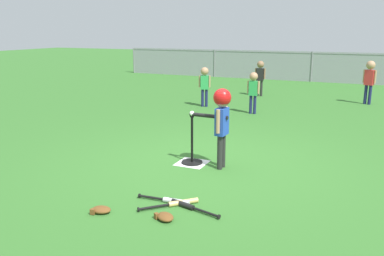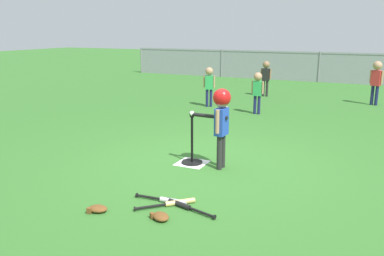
{
  "view_description": "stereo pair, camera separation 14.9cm",
  "coord_description": "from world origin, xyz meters",
  "px_view_note": "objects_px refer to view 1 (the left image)",
  "views": [
    {
      "loc": [
        2.17,
        -5.41,
        1.98
      ],
      "look_at": [
        -0.21,
        -0.09,
        0.55
      ],
      "focal_mm": 37.71,
      "sensor_mm": 36.0,
      "label": 1
    },
    {
      "loc": [
        2.31,
        -5.35,
        1.98
      ],
      "look_at": [
        -0.21,
        -0.09,
        0.55
      ],
      "focal_mm": 37.71,
      "sensor_mm": 36.0,
      "label": 2
    }
  ],
  "objects_px": {
    "fielder_near_left": "(205,81)",
    "glove_near_bats": "(101,210)",
    "batter_child": "(222,112)",
    "fielder_deep_right": "(260,74)",
    "spare_bat_black": "(186,205)",
    "spare_bat_silver": "(171,200)",
    "baseball_on_tee": "(192,113)",
    "fielder_deep_left": "(253,87)",
    "glove_by_plate": "(165,217)",
    "batting_tee": "(192,155)",
    "spare_bat_wood": "(177,203)",
    "fielder_deep_center": "(370,76)"
  },
  "relations": [
    {
      "from": "spare_bat_silver",
      "to": "glove_by_plate",
      "type": "distance_m",
      "value": 0.43
    },
    {
      "from": "fielder_deep_center",
      "to": "glove_by_plate",
      "type": "height_order",
      "value": "fielder_deep_center"
    },
    {
      "from": "fielder_near_left",
      "to": "glove_near_bats",
      "type": "distance_m",
      "value": 6.49
    },
    {
      "from": "baseball_on_tee",
      "to": "spare_bat_silver",
      "type": "distance_m",
      "value": 1.64
    },
    {
      "from": "batting_tee",
      "to": "glove_near_bats",
      "type": "xyz_separation_m",
      "value": [
        -0.23,
        -1.97,
        -0.09
      ]
    },
    {
      "from": "baseball_on_tee",
      "to": "glove_near_bats",
      "type": "height_order",
      "value": "baseball_on_tee"
    },
    {
      "from": "baseball_on_tee",
      "to": "fielder_near_left",
      "type": "distance_m",
      "value": 4.63
    },
    {
      "from": "spare_bat_silver",
      "to": "glove_near_bats",
      "type": "distance_m",
      "value": 0.81
    },
    {
      "from": "fielder_deep_right",
      "to": "batter_child",
      "type": "bearing_deg",
      "value": -79.92
    },
    {
      "from": "fielder_deep_right",
      "to": "spare_bat_wood",
      "type": "relative_size",
      "value": 1.94
    },
    {
      "from": "batter_child",
      "to": "fielder_deep_right",
      "type": "bearing_deg",
      "value": 100.08
    },
    {
      "from": "fielder_near_left",
      "to": "spare_bat_wood",
      "type": "height_order",
      "value": "fielder_near_left"
    },
    {
      "from": "batter_child",
      "to": "fielder_near_left",
      "type": "distance_m",
      "value": 4.83
    },
    {
      "from": "spare_bat_silver",
      "to": "baseball_on_tee",
      "type": "bearing_deg",
      "value": 104.35
    },
    {
      "from": "batter_child",
      "to": "spare_bat_wood",
      "type": "bearing_deg",
      "value": -90.2
    },
    {
      "from": "batter_child",
      "to": "spare_bat_wood",
      "type": "relative_size",
      "value": 2.14
    },
    {
      "from": "baseball_on_tee",
      "to": "fielder_deep_left",
      "type": "xyz_separation_m",
      "value": [
        -0.18,
        3.97,
        -0.13
      ]
    },
    {
      "from": "batter_child",
      "to": "glove_by_plate",
      "type": "height_order",
      "value": "batter_child"
    },
    {
      "from": "spare_bat_silver",
      "to": "spare_bat_black",
      "type": "bearing_deg",
      "value": -12.88
    },
    {
      "from": "baseball_on_tee",
      "to": "spare_bat_wood",
      "type": "xyz_separation_m",
      "value": [
        0.47,
        -1.46,
        -0.74
      ]
    },
    {
      "from": "batting_tee",
      "to": "glove_by_plate",
      "type": "distance_m",
      "value": 1.9
    },
    {
      "from": "fielder_deep_left",
      "to": "fielder_near_left",
      "type": "bearing_deg",
      "value": 164.99
    },
    {
      "from": "baseball_on_tee",
      "to": "glove_near_bats",
      "type": "relative_size",
      "value": 0.31
    },
    {
      "from": "baseball_on_tee",
      "to": "fielder_deep_left",
      "type": "bearing_deg",
      "value": 92.55
    },
    {
      "from": "fielder_deep_right",
      "to": "spare_bat_silver",
      "type": "bearing_deg",
      "value": -82.4
    },
    {
      "from": "fielder_deep_center",
      "to": "glove_by_plate",
      "type": "bearing_deg",
      "value": -102.32
    },
    {
      "from": "batting_tee",
      "to": "spare_bat_black",
      "type": "bearing_deg",
      "value": -68.26
    },
    {
      "from": "spare_bat_black",
      "to": "glove_near_bats",
      "type": "xyz_separation_m",
      "value": [
        -0.81,
        -0.5,
        0.01
      ]
    },
    {
      "from": "batting_tee",
      "to": "spare_bat_wood",
      "type": "relative_size",
      "value": 1.34
    },
    {
      "from": "glove_by_plate",
      "to": "fielder_deep_center",
      "type": "bearing_deg",
      "value": 77.68
    },
    {
      "from": "batting_tee",
      "to": "spare_bat_wood",
      "type": "height_order",
      "value": "batting_tee"
    },
    {
      "from": "baseball_on_tee",
      "to": "spare_bat_black",
      "type": "distance_m",
      "value": 1.75
    },
    {
      "from": "fielder_deep_right",
      "to": "spare_bat_wood",
      "type": "height_order",
      "value": "fielder_deep_right"
    },
    {
      "from": "fielder_deep_left",
      "to": "batting_tee",
      "type": "bearing_deg",
      "value": -87.45
    },
    {
      "from": "spare_bat_silver",
      "to": "fielder_near_left",
      "type": "bearing_deg",
      "value": 108.67
    },
    {
      "from": "spare_bat_black",
      "to": "fielder_deep_center",
      "type": "bearing_deg",
      "value": 77.72
    },
    {
      "from": "glove_by_plate",
      "to": "batter_child",
      "type": "bearing_deg",
      "value": 90.98
    },
    {
      "from": "spare_bat_wood",
      "to": "glove_by_plate",
      "type": "xyz_separation_m",
      "value": [
        0.04,
        -0.37,
        0.01
      ]
    },
    {
      "from": "fielder_deep_center",
      "to": "glove_by_plate",
      "type": "xyz_separation_m",
      "value": [
        -1.81,
        -8.3,
        -0.72
      ]
    },
    {
      "from": "fielder_deep_right",
      "to": "fielder_deep_left",
      "type": "bearing_deg",
      "value": -78.63
    },
    {
      "from": "batter_child",
      "to": "glove_near_bats",
      "type": "distance_m",
      "value": 2.22
    },
    {
      "from": "fielder_deep_right",
      "to": "glove_near_bats",
      "type": "bearing_deg",
      "value": -86.78
    },
    {
      "from": "batter_child",
      "to": "spare_bat_black",
      "type": "distance_m",
      "value": 1.66
    },
    {
      "from": "fielder_near_left",
      "to": "spare_bat_black",
      "type": "distance_m",
      "value": 6.24
    },
    {
      "from": "glove_by_plate",
      "to": "glove_near_bats",
      "type": "relative_size",
      "value": 1.14
    },
    {
      "from": "fielder_near_left",
      "to": "spare_bat_black",
      "type": "xyz_separation_m",
      "value": [
        2.17,
        -5.82,
        -0.63
      ]
    },
    {
      "from": "baseball_on_tee",
      "to": "glove_by_plate",
      "type": "height_order",
      "value": "baseball_on_tee"
    },
    {
      "from": "spare_bat_wood",
      "to": "glove_near_bats",
      "type": "bearing_deg",
      "value": -143.47
    },
    {
      "from": "fielder_deep_left",
      "to": "glove_by_plate",
      "type": "relative_size",
      "value": 3.66
    },
    {
      "from": "glove_near_bats",
      "to": "spare_bat_silver",
      "type": "bearing_deg",
      "value": 42.98
    }
  ]
}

